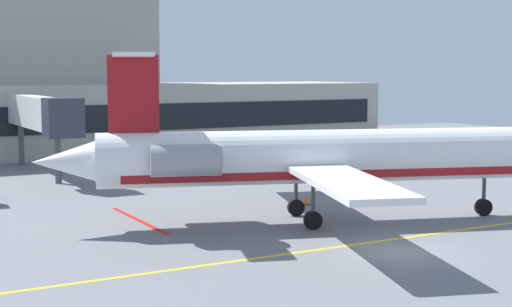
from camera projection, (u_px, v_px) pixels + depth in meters
name	position (u px, v px, depth m)	size (l,w,h in m)	color
ground	(394.00, 252.00, 32.30)	(120.00, 120.00, 0.11)	slate
terminal_building	(6.00, 92.00, 69.85)	(75.00, 15.05, 17.01)	#ADA89E
jet_bridge_west	(41.00, 114.00, 55.33)	(2.40, 15.96, 5.97)	silver
regional_jet	(317.00, 157.00, 38.27)	(27.90, 22.45, 8.60)	white
belt_loader	(260.00, 153.00, 62.70)	(3.74, 3.71, 1.94)	#E5B20C
safety_cone_alpha	(306.00, 200.00, 43.60)	(0.47, 0.47, 0.55)	orange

